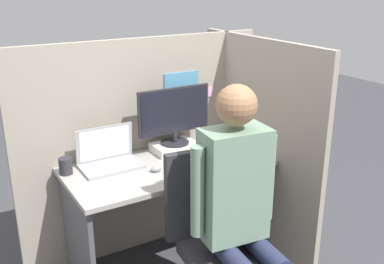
% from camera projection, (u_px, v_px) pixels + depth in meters
% --- Properties ---
extents(cubicle_panel_back, '(1.80, 0.05, 1.52)m').
position_uv_depth(cubicle_panel_back, '(145.00, 147.00, 3.16)').
color(cubicle_panel_back, gray).
rests_on(cubicle_panel_back, ground).
extents(cubicle_panel_right, '(0.04, 1.26, 1.52)m').
position_uv_depth(cubicle_panel_right, '(257.00, 147.00, 3.15)').
color(cubicle_panel_right, gray).
rests_on(cubicle_panel_right, ground).
extents(desk, '(1.30, 0.64, 0.76)m').
position_uv_depth(desk, '(168.00, 192.00, 2.94)').
color(desk, '#9E9993').
rests_on(desk, ground).
extents(paper_box, '(0.30, 0.21, 0.06)m').
position_uv_depth(paper_box, '(175.00, 147.00, 3.09)').
color(paper_box, white).
rests_on(paper_box, desk).
extents(monitor, '(0.52, 0.20, 0.39)m').
position_uv_depth(monitor, '(174.00, 114.00, 3.01)').
color(monitor, '#232328').
rests_on(monitor, paper_box).
extents(laptop, '(0.37, 0.24, 0.25)m').
position_uv_depth(laptop, '(109.00, 159.00, 2.83)').
color(laptop, '#99999E').
rests_on(laptop, desk).
extents(mouse, '(0.07, 0.05, 0.04)m').
position_uv_depth(mouse, '(156.00, 169.00, 2.76)').
color(mouse, gray).
rests_on(mouse, desk).
extents(stapler, '(0.04, 0.16, 0.05)m').
position_uv_depth(stapler, '(245.00, 149.00, 3.06)').
color(stapler, '#A31919').
rests_on(stapler, desk).
extents(carrot_toy, '(0.05, 0.14, 0.05)m').
position_uv_depth(carrot_toy, '(210.00, 162.00, 2.84)').
color(carrot_toy, orange).
rests_on(carrot_toy, desk).
extents(office_chair, '(0.54, 0.59, 1.00)m').
position_uv_depth(office_chair, '(219.00, 238.00, 2.49)').
color(office_chair, '#2D2D33').
rests_on(office_chair, ground).
extents(person, '(0.48, 0.48, 1.41)m').
position_uv_depth(person, '(241.00, 201.00, 2.27)').
color(person, '#282D4C').
rests_on(person, ground).
extents(pen_cup, '(0.08, 0.08, 0.10)m').
position_uv_depth(pen_cup, '(66.00, 166.00, 2.72)').
color(pen_cup, '#28282D').
rests_on(pen_cup, desk).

